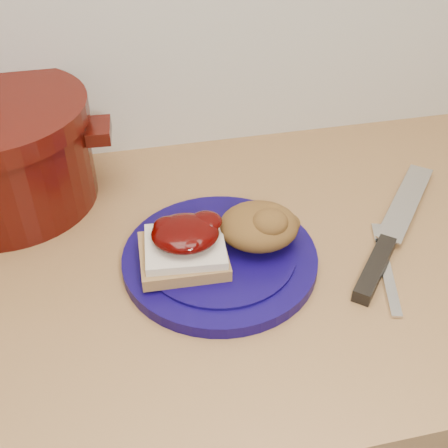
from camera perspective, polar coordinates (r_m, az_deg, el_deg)
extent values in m
cube|color=beige|center=(1.13, -0.10, -21.17)|extent=(4.00, 0.60, 0.86)
cylinder|color=#0C0440|center=(0.74, -0.42, -3.54)|extent=(0.29, 0.29, 0.02)
cube|color=olive|center=(0.72, -4.16, -3.25)|extent=(0.11, 0.10, 0.02)
cube|color=beige|center=(0.71, -3.98, -2.29)|extent=(0.11, 0.10, 0.01)
ellipsoid|color=#2E0201|center=(0.70, -3.97, -0.94)|extent=(0.10, 0.09, 0.03)
ellipsoid|color=brown|center=(0.73, 3.55, -0.23)|extent=(0.12, 0.10, 0.05)
cube|color=black|center=(0.75, 15.07, -4.39)|extent=(0.10, 0.11, 0.02)
cube|color=silver|center=(0.88, 18.03, 2.22)|extent=(0.16, 0.18, 0.00)
cube|color=silver|center=(0.77, 16.09, -4.16)|extent=(0.06, 0.17, 0.00)
cylinder|color=#390A05|center=(0.89, -21.61, 5.91)|extent=(0.28, 0.28, 0.13)
cube|color=#390A05|center=(0.84, -12.63, 9.24)|extent=(0.04, 0.06, 0.02)
cylinder|color=black|center=(0.87, -20.50, 4.17)|extent=(0.06, 0.06, 0.10)
cylinder|color=black|center=(0.84, -21.39, 7.44)|extent=(0.06, 0.06, 0.02)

